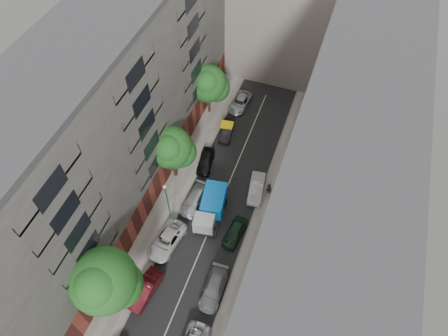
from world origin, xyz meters
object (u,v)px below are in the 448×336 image
at_px(tree_far, 209,85).
at_px(tarp_truck, 211,207).
at_px(tree_near, 104,283).
at_px(car_left_2, 167,241).
at_px(car_right_1, 214,289).
at_px(pedestrian, 269,189).
at_px(car_left_5, 227,130).
at_px(car_right_3, 256,188).
at_px(tree_mid, 172,149).
at_px(car_left_1, 145,289).
at_px(car_left_4, 206,161).
at_px(car_right_2, 234,232).
at_px(car_left_6, 240,102).
at_px(lamp_post, 168,201).
at_px(car_left_3, 194,200).

bearing_deg(tree_far, tarp_truck, -68.47).
bearing_deg(tree_near, car_left_2, 78.94).
distance_m(car_right_1, pedestrian, 13.05).
xyz_separation_m(car_left_5, car_right_3, (6.18, -7.40, 0.07)).
bearing_deg(car_left_2, car_left_5, 95.65).
distance_m(car_right_3, tree_far, 14.73).
distance_m(car_left_2, car_left_5, 16.92).
height_order(tree_near, tree_mid, tree_near).
relative_size(tarp_truck, pedestrian, 3.42).
xyz_separation_m(car_left_5, car_right_1, (5.67, -20.07, 0.02)).
xyz_separation_m(car_left_1, tree_far, (-2.93, 25.29, 4.13)).
bearing_deg(tree_far, car_left_4, -72.33).
height_order(car_right_3, tree_near, tree_near).
xyz_separation_m(tarp_truck, car_right_1, (3.31, -8.11, -0.78)).
bearing_deg(pedestrian, car_right_2, 81.80).
xyz_separation_m(tarp_truck, tree_far, (-5.86, 14.85, 3.41)).
xyz_separation_m(car_left_5, car_left_6, (0.00, 5.50, -0.02)).
bearing_deg(tree_near, tarp_truck, 69.77).
bearing_deg(car_left_4, car_right_2, -59.75).
xyz_separation_m(car_left_2, lamp_post, (-0.60, 2.51, 3.70)).
bearing_deg(car_left_5, tree_far, 132.21).
distance_m(car_left_3, car_left_6, 16.70).
bearing_deg(tree_far, car_right_2, -61.10).
bearing_deg(tarp_truck, pedestrian, 33.78).
height_order(car_left_1, lamp_post, lamp_post).
height_order(car_right_1, pedestrian, pedestrian).
bearing_deg(car_left_2, car_right_2, 35.64).
height_order(car_left_5, tree_near, tree_near).
distance_m(car_right_2, tree_mid, 11.35).
bearing_deg(car_right_1, tree_mid, 126.22).
relative_size(car_left_2, car_left_6, 1.11).
bearing_deg(car_right_3, lamp_post, -145.60).
distance_m(car_left_1, tree_mid, 14.88).
relative_size(car_right_2, tree_far, 0.54).
xyz_separation_m(car_left_3, car_left_5, (0.00, 11.20, -0.01)).
distance_m(tarp_truck, car_left_2, 5.91).
bearing_deg(car_left_4, car_right_1, -74.33).
bearing_deg(pedestrian, car_left_6, -50.14).
bearing_deg(car_right_3, pedestrian, 1.43).
relative_size(car_right_2, tree_mid, 0.52).
bearing_deg(car_right_1, tree_near, -152.50).
xyz_separation_m(car_left_2, car_left_6, (0.80, 22.40, -0.07)).
distance_m(tree_far, pedestrian, 15.45).
bearing_deg(car_left_2, lamp_post, 111.78).
height_order(car_left_4, tree_mid, tree_mid).
bearing_deg(tree_far, car_left_5, -39.52).
height_order(car_right_2, tree_mid, tree_mid).
xyz_separation_m(tarp_truck, tree_near, (-4.66, -12.64, 4.95)).
bearing_deg(tree_near, car_left_6, 85.62).
relative_size(car_left_6, pedestrian, 2.63).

